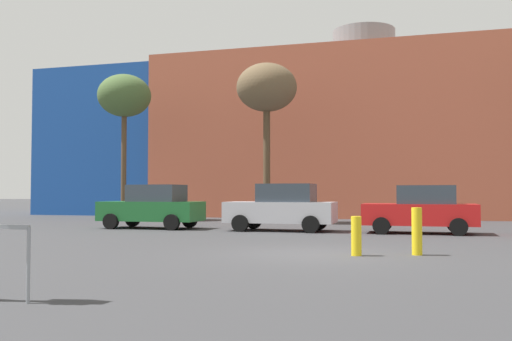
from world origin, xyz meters
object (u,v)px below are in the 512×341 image
(parked_car_1, at_px, (282,207))
(bollard_yellow_0, at_px, (356,236))
(bare_tree_1, at_px, (267,90))
(bare_tree_2, at_px, (124,97))
(parked_car_2, at_px, (421,210))
(bollard_yellow_1, at_px, (417,231))
(parked_car_0, at_px, (153,207))

(parked_car_1, distance_m, bollard_yellow_0, 8.69)
(bare_tree_1, height_order, bare_tree_2, bare_tree_2)
(parked_car_1, bearing_deg, bare_tree_1, -69.49)
(parked_car_2, height_order, bare_tree_1, bare_tree_1)
(bare_tree_1, xyz_separation_m, bollard_yellow_1, (7.03, -12.87, -5.97))
(parked_car_2, bearing_deg, bare_tree_2, -21.76)
(bare_tree_2, distance_m, bollard_yellow_1, 21.17)
(parked_car_0, xyz_separation_m, parked_car_2, (10.57, 0.00, -0.03))
(parked_car_0, height_order, bare_tree_2, bare_tree_2)
(bare_tree_2, xyz_separation_m, bollard_yellow_0, (13.80, -14.00, -6.17))
(parked_car_1, xyz_separation_m, bollard_yellow_0, (3.61, -7.89, -0.44))
(bare_tree_2, height_order, bollard_yellow_0, bare_tree_2)
(bare_tree_1, height_order, bollard_yellow_0, bare_tree_1)
(parked_car_2, height_order, bollard_yellow_1, parked_car_2)
(parked_car_0, xyz_separation_m, bollard_yellow_1, (10.42, -7.37, -0.33))
(parked_car_1, height_order, parked_car_2, parked_car_1)
(parked_car_0, relative_size, parked_car_2, 1.04)
(parked_car_0, height_order, bollard_yellow_0, parked_car_0)
(parked_car_2, bearing_deg, bollard_yellow_1, 88.85)
(parked_car_0, relative_size, bare_tree_2, 0.52)
(parked_car_0, xyz_separation_m, bare_tree_1, (3.40, 5.50, 5.64))
(bare_tree_2, bearing_deg, bare_tree_1, -4.26)
(parked_car_2, distance_m, bare_tree_1, 10.67)
(bare_tree_1, distance_m, bare_tree_2, 8.15)
(bollard_yellow_0, xyz_separation_m, bollard_yellow_1, (1.35, 0.52, 0.10))
(parked_car_1, xyz_separation_m, bare_tree_2, (-10.19, 6.11, 5.73))
(bollard_yellow_0, bearing_deg, bollard_yellow_1, 20.95)
(parked_car_1, xyz_separation_m, parked_car_2, (5.12, 0.00, -0.04))
(parked_car_2, bearing_deg, bollard_yellow_0, 79.21)
(parked_car_2, xyz_separation_m, bare_tree_1, (-7.18, 5.50, 5.67))
(bare_tree_1, distance_m, bollard_yellow_1, 15.83)
(parked_car_0, xyz_separation_m, bollard_yellow_0, (9.07, -7.89, -0.43))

